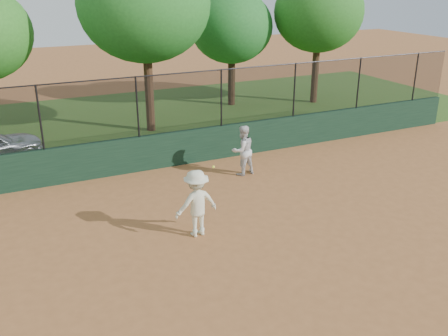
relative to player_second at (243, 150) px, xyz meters
name	(u,v)px	position (x,y,z in m)	size (l,w,h in m)	color
ground	(233,249)	(-2.44, -4.24, -0.84)	(80.00, 80.00, 0.00)	#A76435
back_wall	(155,152)	(-2.44, 1.76, -0.24)	(26.00, 0.20, 1.20)	#173320
grass_strip	(113,124)	(-2.44, 7.76, -0.83)	(36.00, 12.00, 0.01)	#2D5019
player_second	(243,150)	(0.00, 0.00, 0.00)	(0.81, 0.63, 1.67)	silver
player_main	(197,203)	(-2.95, -3.18, 0.04)	(1.17, 0.72, 1.88)	beige
fence_assembly	(151,105)	(-2.47, 1.76, 1.40)	(26.00, 0.06, 2.00)	black
tree_2	(144,4)	(-1.19, 6.16, 4.29)	(5.29, 4.81, 7.43)	#4C2F1B
tree_3	(232,27)	(3.90, 8.75, 2.99)	(4.06, 3.69, 5.60)	#382312
tree_4	(319,12)	(8.00, 7.40, 3.66)	(4.52, 4.11, 6.46)	#472C19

